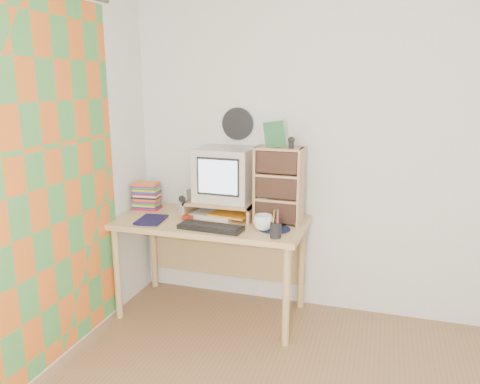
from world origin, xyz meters
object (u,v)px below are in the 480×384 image
Objects in this scene: keyboard at (211,227)px; mug at (263,223)px; crt_monitor at (225,174)px; cd_rack at (279,186)px; dvd_stack at (147,192)px; desk at (214,234)px; diary at (139,218)px.

mug reaches higher than keyboard.
cd_rack is at bearing -7.59° from crt_monitor.
dvd_stack is (-0.66, -0.02, -0.18)m from crt_monitor.
desk is 10.30× the size of mug.
desk is 0.64m from cd_rack.
dvd_stack is at bearing 156.93° from keyboard.
mug is (0.37, -0.28, -0.26)m from crt_monitor.
cd_rack reaches higher than dvd_stack.
crt_monitor is 0.92× the size of keyboard.
keyboard is at bearing -164.93° from mug.
desk is at bearing 110.69° from keyboard.
diary is at bearing -153.94° from desk.
diary is (0.10, -0.31, -0.12)m from dvd_stack.
cd_rack is at bearing 1.30° from desk.
keyboard reaches higher than desk.
crt_monitor reaches higher than desk.
desk is at bearing -124.23° from crt_monitor.
diary is at bearing -76.96° from dvd_stack.
crt_monitor is 0.71m from diary.
desk is 0.33m from keyboard.
desk is at bearing -11.51° from dvd_stack.
desk is at bearing 156.43° from mug.
diary is (-0.56, -0.33, -0.30)m from crt_monitor.
mug is at bearing -104.61° from cd_rack.
crt_monitor is 0.48m from keyboard.
keyboard is at bearing -32.44° from dvd_stack.
cd_rack is (1.09, -0.06, 0.14)m from dvd_stack.
crt_monitor is at bearing 171.74° from cd_rack.
dvd_stack is 0.50× the size of cd_rack.
cd_rack is 1.05m from diary.
diary reaches higher than keyboard.
keyboard is at bearing -142.49° from cd_rack.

